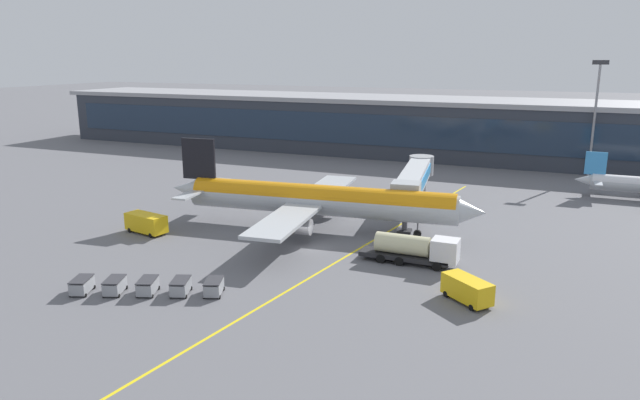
% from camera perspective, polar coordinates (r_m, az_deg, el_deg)
% --- Properties ---
extents(ground_plane, '(700.00, 700.00, 0.00)m').
position_cam_1_polar(ground_plane, '(69.70, -1.14, -4.69)').
color(ground_plane, slate).
extents(apron_lead_in_line, '(11.94, 79.19, 0.01)m').
position_cam_1_polar(apron_lead_in_line, '(69.47, 3.85, -4.78)').
color(apron_lead_in_line, yellow).
rests_on(apron_lead_in_line, ground_plane).
extents(terminal_building, '(213.97, 22.22, 12.98)m').
position_cam_1_polar(terminal_building, '(134.10, 15.09, 6.70)').
color(terminal_building, '#2D333D').
rests_on(terminal_building, ground_plane).
extents(main_airliner, '(42.74, 34.06, 11.33)m').
position_cam_1_polar(main_airliner, '(76.09, -0.25, 0.03)').
color(main_airliner, '#B2B7BC').
rests_on(main_airliner, ground_plane).
extents(jet_bridge, '(6.79, 24.00, 6.68)m').
position_cam_1_polar(jet_bridge, '(85.84, 9.27, 2.14)').
color(jet_bridge, '#B2B7BC').
rests_on(jet_bridge, ground_plane).
extents(fuel_tanker, '(10.80, 2.73, 3.25)m').
position_cam_1_polar(fuel_tanker, '(64.69, 9.33, -4.74)').
color(fuel_tanker, '#232326').
rests_on(fuel_tanker, ground_plane).
extents(lavatory_truck, '(6.13, 3.37, 2.50)m').
position_cam_1_polar(lavatory_truck, '(78.32, -16.71, -2.10)').
color(lavatory_truck, yellow).
rests_on(lavatory_truck, ground_plane).
extents(crew_van, '(5.22, 4.75, 2.30)m').
position_cam_1_polar(crew_van, '(56.26, 14.12, -8.36)').
color(crew_van, yellow).
rests_on(crew_van, ground_plane).
extents(baggage_cart_0, '(2.40, 3.03, 1.48)m').
position_cam_1_polar(baggage_cart_0, '(61.15, -22.27, -7.71)').
color(baggage_cart_0, gray).
rests_on(baggage_cart_0, ground_plane).
extents(baggage_cart_1, '(2.40, 3.03, 1.48)m').
position_cam_1_polar(baggage_cart_1, '(59.93, -19.44, -7.89)').
color(baggage_cart_1, gray).
rests_on(baggage_cart_1, ground_plane).
extents(baggage_cart_2, '(2.40, 3.03, 1.48)m').
position_cam_1_polar(baggage_cart_2, '(58.87, -16.51, -8.06)').
color(baggage_cart_2, gray).
rests_on(baggage_cart_2, ground_plane).
extents(baggage_cart_3, '(2.40, 3.03, 1.48)m').
position_cam_1_polar(baggage_cart_3, '(57.96, -13.47, -8.21)').
color(baggage_cart_3, gray).
rests_on(baggage_cart_3, ground_plane).
extents(baggage_cart_4, '(2.40, 3.03, 1.48)m').
position_cam_1_polar(baggage_cart_4, '(57.22, -10.34, -8.34)').
color(baggage_cart_4, gray).
rests_on(baggage_cart_4, ground_plane).
extents(apron_light_mast_0, '(2.80, 0.50, 21.51)m').
position_cam_1_polar(apron_light_mast_0, '(120.35, 25.34, 8.05)').
color(apron_light_mast_0, gray).
rests_on(apron_light_mast_0, ground_plane).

